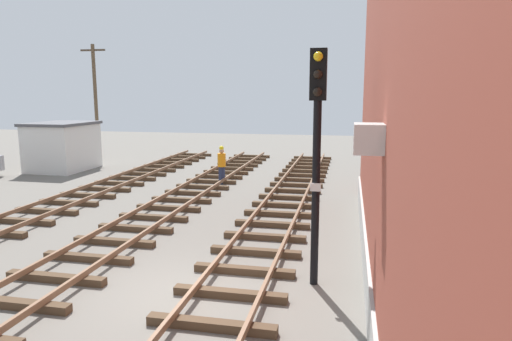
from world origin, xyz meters
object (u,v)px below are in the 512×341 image
at_px(signal_mast, 317,141).
at_px(utility_pole_far, 96,99).
at_px(control_hut, 63,146).
at_px(track_worker_foreground, 222,165).

xyz_separation_m(signal_mast, utility_pole_far, (-16.63, 18.80, 0.71)).
height_order(signal_mast, control_hut, signal_mast).
distance_m(control_hut, utility_pole_far, 6.35).
xyz_separation_m(utility_pole_far, track_worker_foreground, (11.27, -7.78, -3.11)).
bearing_deg(track_worker_foreground, control_hut, 168.17).
bearing_deg(track_worker_foreground, signal_mast, -64.04).
xyz_separation_m(signal_mast, control_hut, (-15.50, 13.15, -1.94)).
height_order(utility_pole_far, track_worker_foreground, utility_pole_far).
height_order(control_hut, utility_pole_far, utility_pole_far).
xyz_separation_m(control_hut, track_worker_foreground, (10.14, -2.12, -0.46)).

